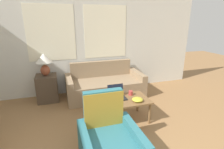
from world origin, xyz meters
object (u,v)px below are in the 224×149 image
Objects in this scene: couch at (104,86)px; table_lamp at (44,61)px; cup_navy at (104,101)px; coffee_table at (121,102)px; snack_bowl at (137,99)px; laptop at (117,95)px; cup_yellow at (131,93)px; armchair at (110,146)px.

table_lamp reaches higher than couch.
cup_navy is at bearing -105.78° from couch.
snack_bowl is (0.26, -0.14, 0.08)m from coffee_table.
laptop is 1.55× the size of snack_bowl.
laptop reaches higher than snack_bowl.
cup_yellow is 0.43× the size of snack_bowl.
couch reaches higher than cup_yellow.
cup_navy is (-0.34, -0.02, 0.09)m from coffee_table.
armchair is 1.12m from snack_bowl.
cup_yellow is at bearing 30.17° from coffee_table.
cup_yellow is (0.25, 0.15, 0.09)m from coffee_table.
table_lamp is at bearing 125.88° from cup_navy.
cup_navy is (-0.29, -0.13, -0.02)m from laptop.
table_lamp is at bearing 174.98° from couch.
couch is 3.65× the size of table_lamp.
armchair is 3.03× the size of laptop.
armchair is (-0.52, -2.18, 0.01)m from couch.
table_lamp is 1.87m from laptop.
cup_yellow is (0.76, 1.08, 0.21)m from armchair.
cup_navy reaches higher than coffee_table.
laptop is at bearing -44.21° from table_lamp.
armchair is 10.90× the size of cup_yellow.
couch is 9.40× the size of snack_bowl.
armchair is 1.06m from coffee_table.
couch is 1.17m from laptop.
laptop is 0.40m from snack_bowl.
table_lamp is 0.50× the size of coffee_table.
couch reaches higher than laptop.
cup_yellow is at bearing 91.90° from snack_bowl.
armchair is at bearing -125.17° from cup_yellow.
cup_yellow reaches higher than snack_bowl.
coffee_table is 0.15m from laptop.
laptop reaches higher than cup_navy.
coffee_table is at bearing 151.50° from snack_bowl.
laptop is (-0.05, 0.11, 0.10)m from coffee_table.
laptop is (-0.07, -1.14, 0.23)m from couch.
snack_bowl is (0.31, -0.25, -0.02)m from laptop.
cup_navy is 1.01× the size of cup_yellow.
cup_yellow is (0.23, -1.10, 0.22)m from couch.
laptop is at bearing 66.07° from armchair.
couch is 21.83× the size of cup_yellow.
armchair is 1.15m from laptop.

